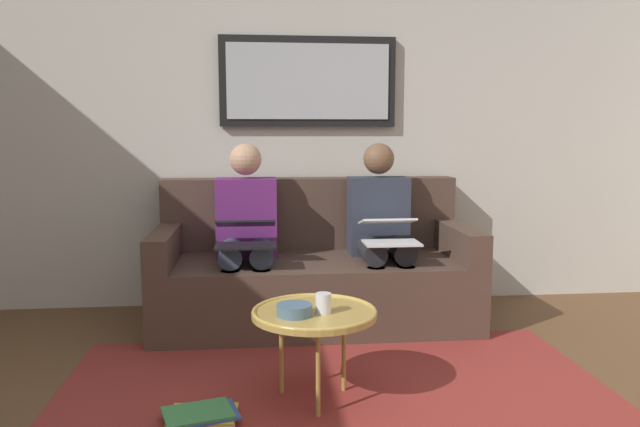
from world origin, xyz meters
TOP-DOWN VIEW (x-y plane):
  - wall_rear at (0.00, -2.60)m, footprint 6.00×0.12m
  - area_rug at (0.00, -0.85)m, footprint 2.60×1.80m
  - couch at (0.00, -2.12)m, footprint 1.98×0.90m
  - framed_mirror at (0.00, -2.51)m, footprint 1.20×0.05m
  - coffee_table at (0.11, -0.90)m, footprint 0.56×0.56m
  - cup at (0.07, -0.86)m, footprint 0.07×0.07m
  - bowl at (0.20, -0.84)m, footprint 0.16×0.16m
  - person_left at (-0.42, -2.05)m, footprint 0.38×0.58m
  - laptop_white at (-0.42, -1.80)m, footprint 0.33×0.34m
  - person_right at (0.42, -2.05)m, footprint 0.38×0.58m
  - laptop_black at (0.42, -1.80)m, footprint 0.35×0.35m
  - magazine_stack at (0.60, -0.74)m, footprint 0.35×0.27m

SIDE VIEW (x-z plane):
  - area_rug at x=0.00m, z-range 0.00..0.01m
  - magazine_stack at x=0.60m, z-range 0.00..0.06m
  - couch at x=0.00m, z-range -0.14..0.76m
  - coffee_table at x=0.11m, z-range 0.19..0.62m
  - bowl at x=0.20m, z-range 0.42..0.47m
  - cup at x=0.07m, z-range 0.42..0.51m
  - person_left at x=-0.42m, z-range 0.04..1.18m
  - person_right at x=0.42m, z-range 0.04..1.18m
  - laptop_black at x=0.42m, z-range 0.55..0.70m
  - laptop_white at x=-0.42m, z-range 0.55..0.70m
  - wall_rear at x=0.00m, z-range 0.00..2.60m
  - framed_mirror at x=0.00m, z-range 1.25..1.85m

